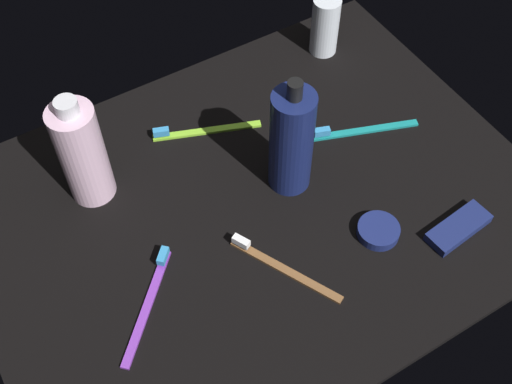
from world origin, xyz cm
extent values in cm
cube|color=black|center=(0.00, 0.00, -0.60)|extent=(84.00, 64.00, 1.20)
cylinder|color=#141E50|center=(6.79, 1.26, 9.12)|extent=(6.50, 6.50, 18.23)
cylinder|color=black|center=(6.79, 1.26, 19.63)|extent=(2.20, 2.20, 2.80)
cylinder|color=silver|center=(-20.11, 15.17, 8.69)|extent=(6.80, 6.80, 17.37)
cylinder|color=silver|center=(-20.11, 15.17, 18.47)|extent=(3.20, 3.20, 2.20)
cylinder|color=silver|center=(28.37, 23.36, 5.50)|extent=(4.95, 4.95, 11.00)
cube|color=teal|center=(23.11, 3.22, 0.45)|extent=(17.33, 7.28, 0.90)
cube|color=#338CCC|center=(16.07, 5.78, 1.50)|extent=(2.82, 1.92, 1.20)
cube|color=brown|center=(-2.46, -12.20, 0.45)|extent=(9.15, 16.62, 0.90)
cube|color=white|center=(-5.83, -5.50, 1.50)|extent=(2.15, 2.82, 1.20)
cube|color=purple|center=(-21.76, -7.22, 0.45)|extent=(13.42, 13.73, 0.90)
cube|color=#338CCC|center=(-16.52, -1.85, 1.50)|extent=(2.60, 2.63, 1.20)
cube|color=#8CD133|center=(0.61, 16.65, 0.45)|extent=(17.27, 7.45, 0.90)
cube|color=#338CCC|center=(-6.41, 19.29, 1.50)|extent=(2.82, 1.94, 1.20)
cube|color=navy|center=(23.03, -19.61, 0.75)|extent=(10.76, 5.06, 1.50)
cylinder|color=navy|center=(12.58, -13.95, 0.80)|extent=(6.26, 6.26, 1.60)
camera|label=1|loc=(-29.66, -49.17, 81.66)|focal=45.92mm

